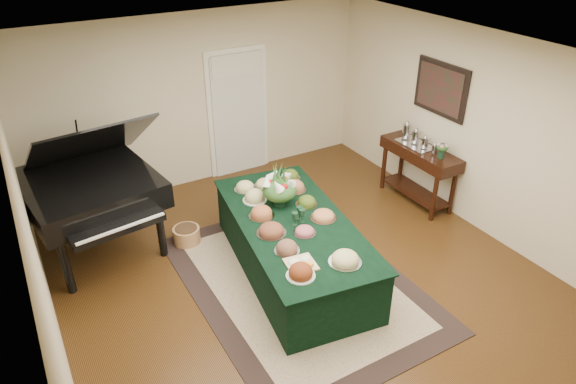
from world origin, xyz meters
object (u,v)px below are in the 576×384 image
grand_piano (90,187)px  mahogany_sideboard (419,160)px  buffet_table (293,246)px  floral_centerpiece (280,186)px

grand_piano → mahogany_sideboard: 4.63m
buffet_table → grand_piano: grand_piano is taller
mahogany_sideboard → floral_centerpiece: bearing=-177.2°
buffet_table → grand_piano: size_ratio=1.41×
mahogany_sideboard → buffet_table: bearing=-167.7°
grand_piano → mahogany_sideboard: bearing=-13.9°
floral_centerpiece → mahogany_sideboard: 2.48m
buffet_table → floral_centerpiece: floral_centerpiece is taller
floral_centerpiece → mahogany_sideboard: bearing=2.8°
floral_centerpiece → mahogany_sideboard: floral_centerpiece is taller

